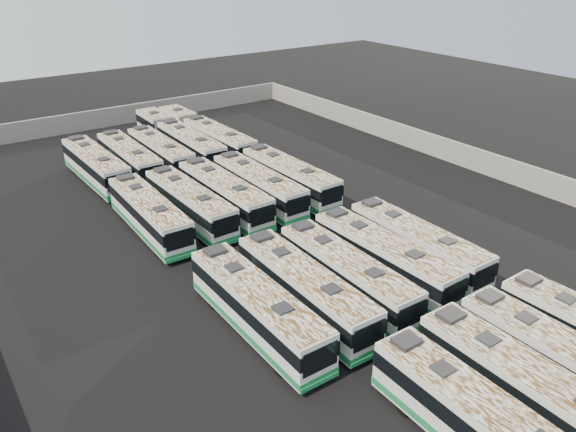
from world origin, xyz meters
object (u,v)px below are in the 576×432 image
at_px(bus_midfront_right, 384,258).
at_px(bus_midback_far_left, 149,214).
at_px(bus_midback_left, 190,204).
at_px(bus_midback_far_right, 290,177).
at_px(bus_midfront_center, 346,274).
at_px(bus_midfront_far_right, 417,245).
at_px(bus_midfront_left, 305,290).
at_px(bus_back_left, 129,159).
at_px(bus_back_center, 161,153).
at_px(bus_back_far_right, 205,134).
at_px(bus_back_right, 178,139).
at_px(bus_midfront_far_left, 257,308).
at_px(bus_back_far_left, 96,166).
at_px(bus_front_right, 566,365).
at_px(bus_front_left, 484,427).
at_px(bus_midback_center, 224,194).
at_px(bus_midback_right, 259,186).
at_px(bus_front_center, 529,392).

bearing_deg(bus_midfront_right, bus_midback_far_left, 121.88).
bearing_deg(bus_midback_left, bus_midback_far_right, -1.86).
distance_m(bus_midfront_center, bus_midfront_far_right, 6.28).
height_order(bus_midfront_far_right, bus_midback_far_left, bus_midback_far_left).
bearing_deg(bus_midfront_right, bus_midfront_left, 179.26).
bearing_deg(bus_midback_far_left, bus_back_left, 76.64).
height_order(bus_midfront_left, bus_back_left, bus_midfront_left).
xyz_separation_m(bus_midfront_right, bus_back_left, (-6.37, 27.08, -0.02)).
bearing_deg(bus_back_center, bus_midback_far_left, -116.96).
bearing_deg(bus_back_far_right, bus_back_center, -156.83).
bearing_deg(bus_midfront_right, bus_midfront_far_right, -0.87).
relative_size(bus_midfront_far_right, bus_back_right, 0.63).
relative_size(bus_midfront_far_left, bus_midback_far_right, 1.00).
bearing_deg(bus_back_far_left, bus_midfront_right, -71.90).
height_order(bus_midfront_left, bus_back_far_left, bus_back_far_left).
bearing_deg(bus_front_right, bus_midfront_far_right, 75.99).
distance_m(bus_front_left, bus_midfront_far_left, 12.86).
height_order(bus_midfront_center, bus_back_center, bus_midfront_center).
distance_m(bus_back_center, bus_back_far_right, 6.86).
relative_size(bus_midfront_far_right, bus_midback_center, 0.97).
bearing_deg(bus_back_right, bus_midback_center, -101.08).
relative_size(bus_front_right, bus_midfront_left, 0.97).
xyz_separation_m(bus_midback_center, bus_midback_far_right, (6.33, -0.11, 0.00)).
relative_size(bus_midfront_left, bus_back_center, 1.03).
distance_m(bus_front_right, bus_midback_right, 26.87).
bearing_deg(bus_back_left, bus_midfront_center, -83.03).
xyz_separation_m(bus_front_right, bus_midback_far_left, (-9.48, 27.05, 0.02)).
height_order(bus_front_right, bus_midback_center, bus_midback_center).
height_order(bus_midfront_far_left, bus_back_far_left, bus_back_far_left).
distance_m(bus_front_right, bus_back_far_left, 40.34).
distance_m(bus_midfront_left, bus_midback_far_left, 15.14).
bearing_deg(bus_midfront_center, bus_front_right, -74.46).
xyz_separation_m(bus_midfront_left, bus_midback_center, (3.03, 14.73, 0.01)).
xyz_separation_m(bus_front_center, bus_back_left, (-3.22, 39.48, -0.03)).
height_order(bus_midback_center, bus_back_far_right, bus_midback_center).
distance_m(bus_midfront_right, bus_midback_right, 14.54).
distance_m(bus_front_center, bus_midback_right, 27.11).
bearing_deg(bus_front_center, bus_front_right, 1.91).
bearing_deg(bus_back_right, bus_midback_right, -89.39).
xyz_separation_m(bus_midback_left, bus_back_far_right, (9.26, 15.15, 0.01)).
bearing_deg(bus_midfront_left, bus_back_far_right, 74.06).
xyz_separation_m(bus_front_right, bus_midback_center, (-3.18, 27.00, 0.05)).
xyz_separation_m(bus_midback_far_left, bus_midback_left, (3.28, -0.04, -0.01)).
distance_m(bus_front_center, bus_midback_left, 27.27).
xyz_separation_m(bus_midfront_right, bus_midback_center, (-3.28, 14.68, 0.02)).
distance_m(bus_midfront_far_left, bus_back_center, 27.71).
bearing_deg(bus_front_center, bus_front_left, -177.87).
bearing_deg(bus_back_far_left, bus_midback_right, -54.05).
distance_m(bus_midfront_far_left, bus_midback_far_right, 19.23).
bearing_deg(bus_midback_center, bus_midback_left, 179.48).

